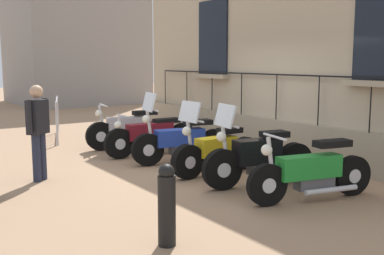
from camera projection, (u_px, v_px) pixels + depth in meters
The scene contains 12 objects.
ground_plane at pixel (202, 168), 8.92m from camera, with size 60.00×60.00×0.00m, color #9E7A5B.
building_facade at pixel (292, 19), 9.82m from camera, with size 0.82×10.76×6.03m.
motorcycle_silver at pixel (131, 130), 10.89m from camera, with size 2.12×0.70×1.05m.
motorcycle_maroon at pixel (152, 136), 10.07m from camera, with size 2.19×0.59×0.92m.
motorcycle_blue at pixel (181, 141), 9.30m from camera, with size 2.07×0.81×1.43m.
motorcycle_yellow at pixel (217, 151), 8.40m from camera, with size 1.97×0.64×1.35m.
motorcycle_black at pixel (258, 158), 7.61m from camera, with size 2.03×0.75×1.37m.
motorcycle_green at pixel (311, 173), 6.79m from camera, with size 2.07×0.77×1.00m.
crowd_barrier at pixel (57, 117), 12.21m from camera, with size 0.74×2.04×1.05m.
bollard at pixel (167, 205), 5.12m from camera, with size 0.20×0.20×0.93m.
pedestrian_standing at pixel (38, 127), 7.85m from camera, with size 0.43×0.40×1.63m.
distant_building at pixel (74, 19), 22.42m from camera, with size 5.58×5.50×8.00m.
Camera 1 is at (5.10, 7.07, 2.04)m, focal length 43.59 mm.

